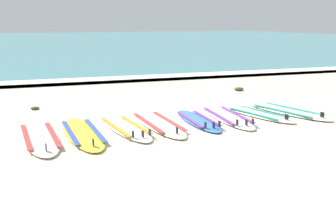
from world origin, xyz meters
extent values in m
plane|color=beige|center=(0.00, 0.00, 0.00)|extent=(80.00, 80.00, 0.00)
cube|color=teal|center=(0.00, 35.98, 0.05)|extent=(80.00, 60.00, 0.10)
cube|color=white|center=(0.00, 6.46, 0.06)|extent=(80.00, 0.95, 0.11)
ellipsoid|color=silver|center=(-3.04, -0.18, 0.04)|extent=(0.74, 2.50, 0.07)
cube|color=#D13838|center=(-3.26, -0.19, 0.08)|extent=(0.17, 1.73, 0.01)
cube|color=#D13838|center=(-2.82, -0.17, 0.08)|extent=(0.17, 1.73, 0.01)
cube|color=black|center=(-2.99, -1.14, 0.12)|extent=(0.02, 0.09, 0.11)
ellipsoid|color=yellow|center=(-2.29, -0.15, 0.04)|extent=(0.69, 2.50, 0.07)
cube|color=#334CB2|center=(-2.51, -0.16, 0.08)|extent=(0.13, 1.74, 0.01)
cube|color=#334CB2|center=(-2.07, -0.15, 0.08)|extent=(0.13, 1.74, 0.01)
cube|color=black|center=(-2.26, -1.12, 0.12)|extent=(0.01, 0.09, 0.11)
ellipsoid|color=white|center=(-1.47, -0.01, 0.04)|extent=(0.80, 2.31, 0.07)
cube|color=gold|center=(-1.67, -0.03, 0.08)|extent=(0.25, 1.58, 0.01)
cube|color=gold|center=(-1.27, 0.01, 0.08)|extent=(0.25, 1.58, 0.01)
cube|color=black|center=(-1.38, -0.89, 0.12)|extent=(0.02, 0.09, 0.11)
cube|color=black|center=(-1.54, -0.85, 0.12)|extent=(0.02, 0.09, 0.11)
cube|color=black|center=(-1.23, -0.81, 0.12)|extent=(0.02, 0.09, 0.11)
ellipsoid|color=white|center=(-0.78, 0.09, 0.04)|extent=(0.70, 2.47, 0.07)
cube|color=#D13838|center=(-1.00, 0.08, 0.08)|extent=(0.15, 1.72, 0.01)
cube|color=#D13838|center=(-0.56, 0.10, 0.08)|extent=(0.15, 1.72, 0.01)
cube|color=black|center=(-0.74, -0.87, 0.12)|extent=(0.02, 0.09, 0.11)
ellipsoid|color=#3875CC|center=(0.06, 0.07, 0.04)|extent=(0.59, 2.07, 0.07)
cube|color=purple|center=(-0.12, 0.07, 0.08)|extent=(0.12, 1.44, 0.01)
cube|color=purple|center=(0.25, 0.06, 0.08)|extent=(0.12, 1.44, 0.01)
cube|color=black|center=(0.04, -0.73, 0.12)|extent=(0.02, 0.09, 0.11)
cube|color=black|center=(-0.10, -0.67, 0.12)|extent=(0.02, 0.09, 0.11)
cube|color=black|center=(0.18, -0.68, 0.12)|extent=(0.02, 0.09, 0.11)
ellipsoid|color=white|center=(0.78, 0.17, 0.04)|extent=(0.78, 2.41, 0.07)
cube|color=purple|center=(0.57, 0.18, 0.08)|extent=(0.21, 1.66, 0.01)
cube|color=purple|center=(1.00, 0.15, 0.08)|extent=(0.21, 1.66, 0.01)
cube|color=black|center=(0.71, -0.76, 0.12)|extent=(0.02, 0.09, 0.11)
cube|color=black|center=(0.55, -0.68, 0.12)|extent=(0.02, 0.09, 0.11)
cube|color=black|center=(0.88, -0.71, 0.12)|extent=(0.02, 0.09, 0.11)
ellipsoid|color=silver|center=(1.53, 0.17, 0.04)|extent=(0.99, 2.09, 0.07)
cube|color=teal|center=(1.35, 0.13, 0.08)|extent=(0.42, 1.40, 0.01)
cube|color=teal|center=(1.70, 0.22, 0.08)|extent=(0.42, 1.40, 0.01)
cube|color=black|center=(1.72, -0.59, 0.12)|extent=(0.03, 0.09, 0.11)
ellipsoid|color=white|center=(2.30, 0.21, 0.04)|extent=(1.15, 2.40, 0.07)
cube|color=teal|center=(2.10, 0.16, 0.08)|extent=(0.49, 1.60, 0.01)
cube|color=teal|center=(2.51, 0.27, 0.08)|extent=(0.49, 1.60, 0.01)
cube|color=black|center=(2.53, -0.67, 0.12)|extent=(0.03, 0.09, 0.11)
ellipsoid|color=#4C4228|center=(2.77, 3.29, 0.05)|extent=(0.29, 0.23, 0.10)
ellipsoid|color=#384723|center=(-3.01, 2.46, 0.04)|extent=(0.20, 0.16, 0.07)
camera|label=1|loc=(-3.30, -7.64, 2.03)|focal=45.34mm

